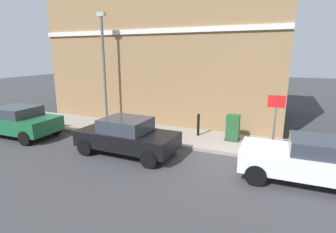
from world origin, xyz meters
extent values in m
plane|color=#38383A|center=(0.00, 0.00, 0.00)|extent=(80.00, 80.00, 0.00)
cube|color=gray|center=(1.88, 6.00, 0.07)|extent=(2.64, 30.00, 0.15)
cube|color=olive|center=(6.93, 4.68, 4.00)|extent=(7.46, 13.35, 8.01)
cube|color=silver|center=(3.16, 4.68, 4.96)|extent=(0.12, 13.35, 0.24)
cube|color=silver|center=(-0.67, -2.80, 0.65)|extent=(1.73, 4.25, 0.67)
cube|color=#2D333D|center=(-0.66, -3.03, 1.19)|extent=(1.49, 1.85, 0.45)
cylinder|color=black|center=(-1.47, -1.25, 0.32)|extent=(0.23, 0.64, 0.64)
cylinder|color=black|center=(0.10, -1.23, 0.32)|extent=(0.23, 0.64, 0.64)
cube|color=black|center=(-0.79, 3.64, 0.62)|extent=(1.83, 3.97, 0.60)
cube|color=#2D333D|center=(-0.79, 3.68, 1.17)|extent=(1.56, 1.80, 0.54)
cylinder|color=black|center=(-1.56, 5.07, 0.32)|extent=(0.24, 0.65, 0.64)
cylinder|color=black|center=(0.06, 5.03, 0.32)|extent=(0.24, 0.65, 0.64)
cylinder|color=black|center=(-1.64, 2.25, 0.32)|extent=(0.24, 0.65, 0.64)
cylinder|color=black|center=(-0.02, 2.20, 0.32)|extent=(0.24, 0.65, 0.64)
cube|color=#195933|center=(-0.86, 9.67, 0.66)|extent=(1.92, 4.00, 0.67)
cube|color=#2D333D|center=(-0.86, 9.64, 1.21)|extent=(1.65, 1.85, 0.47)
cylinder|color=black|center=(-0.04, 11.11, 0.32)|extent=(0.24, 0.65, 0.64)
cylinder|color=black|center=(-1.68, 8.22, 0.32)|extent=(0.24, 0.65, 0.64)
cylinder|color=black|center=(0.04, 8.26, 0.32)|extent=(0.24, 0.65, 0.64)
cube|color=#1E4C28|center=(2.07, 0.06, 0.72)|extent=(0.40, 0.55, 1.15)
cube|color=#333333|center=(2.07, 0.06, 0.19)|extent=(0.46, 0.61, 0.08)
cylinder|color=black|center=(2.17, 1.64, 0.62)|extent=(0.12, 0.12, 0.95)
sphere|color=black|center=(2.17, 1.64, 1.12)|extent=(0.14, 0.14, 0.14)
cylinder|color=black|center=(0.81, 3.28, 0.62)|extent=(0.12, 0.12, 0.95)
sphere|color=black|center=(0.81, 3.28, 1.12)|extent=(0.14, 0.14, 0.14)
cylinder|color=#59595B|center=(0.88, -1.61, 1.30)|extent=(0.08, 0.08, 2.30)
cube|color=white|center=(0.86, -1.61, 2.20)|extent=(0.03, 0.56, 0.40)
cube|color=red|center=(0.84, -1.61, 2.20)|extent=(0.01, 0.60, 0.44)
cylinder|color=#59595B|center=(2.26, 6.83, 2.90)|extent=(0.14, 0.14, 5.50)
cube|color=#A5A599|center=(2.26, 6.83, 5.77)|extent=(0.20, 0.44, 0.20)
camera|label=1|loc=(-9.18, -1.68, 3.86)|focal=28.12mm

